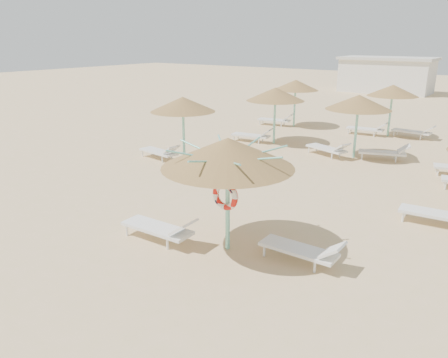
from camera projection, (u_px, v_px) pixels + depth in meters
The scene contains 6 objects.
ground at pixel (219, 242), 11.12m from camera, with size 120.00×120.00×0.00m, color #D7B083.
main_palapa at pixel (228, 153), 10.03m from camera, with size 3.11×3.11×2.79m.
lounger_main_a at pixel (161, 228), 11.04m from camera, with size 2.13×0.69×0.77m.
lounger_main_b at pixel (304, 250), 9.97m from camera, with size 1.96×0.60×0.71m.
palapa_field at pixel (414, 108), 17.11m from camera, with size 18.84×13.02×2.72m.
service_hut at pixel (386, 75), 41.04m from camera, with size 8.40×4.40×3.25m.
Camera 1 is at (5.96, -8.13, 4.96)m, focal length 35.00 mm.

